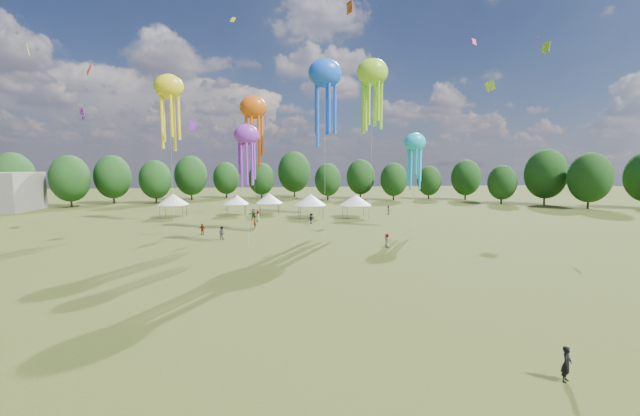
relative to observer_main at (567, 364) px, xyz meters
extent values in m
plane|color=#384416|center=(-9.42, 3.08, -0.82)|extent=(300.00, 300.00, 0.00)
imported|color=black|center=(0.00, 0.00, 0.00)|extent=(0.71, 0.67, 1.63)
imported|color=gray|center=(-18.84, 36.66, 0.04)|extent=(1.05, 0.99, 1.72)
imported|color=gray|center=(-14.48, 52.58, 0.07)|extent=(0.66, 0.93, 1.78)
imported|color=gray|center=(10.32, 58.67, 0.01)|extent=(0.96, 1.02, 1.66)
imported|color=gray|center=(-5.81, 48.77, 0.03)|extent=(1.24, 0.98, 1.69)
imported|color=gray|center=(-21.88, 40.65, -0.04)|extent=(0.97, 0.60, 1.55)
imported|color=gray|center=(-15.30, 55.58, 0.10)|extent=(1.69, 1.41, 1.82)
imported|color=gray|center=(-14.84, 45.35, 0.13)|extent=(0.52, 0.74, 1.89)
imported|color=gray|center=(0.85, 29.17, 0.00)|extent=(0.70, 0.90, 1.63)
cylinder|color=#47474C|center=(-31.64, 57.67, 0.34)|extent=(0.08, 0.08, 2.30)
cylinder|color=#47474C|center=(-31.64, 61.48, 0.34)|extent=(0.08, 0.08, 2.30)
cylinder|color=#47474C|center=(-27.82, 57.67, 0.34)|extent=(0.08, 0.08, 2.30)
cylinder|color=#47474C|center=(-27.82, 61.48, 0.34)|extent=(0.08, 0.08, 2.30)
cube|color=white|center=(-29.73, 59.57, 1.54)|extent=(4.21, 4.21, 0.10)
cone|color=white|center=(-29.73, 59.57, 2.57)|extent=(5.48, 5.48, 1.97)
cylinder|color=#47474C|center=(-20.36, 59.41, 0.24)|extent=(0.08, 0.08, 2.11)
cylinder|color=#47474C|center=(-20.36, 62.78, 0.24)|extent=(0.08, 0.08, 2.11)
cylinder|color=#47474C|center=(-16.99, 59.41, 0.24)|extent=(0.08, 0.08, 2.11)
cylinder|color=#47474C|center=(-16.99, 62.78, 0.24)|extent=(0.08, 0.08, 2.11)
cube|color=white|center=(-18.67, 61.09, 1.35)|extent=(3.77, 3.77, 0.10)
cone|color=white|center=(-18.67, 61.09, 2.30)|extent=(4.91, 4.91, 1.81)
cylinder|color=#47474C|center=(-14.20, 60.15, 0.25)|extent=(0.08, 0.08, 2.14)
cylinder|color=#47474C|center=(-14.20, 63.73, 0.25)|extent=(0.08, 0.08, 2.14)
cylinder|color=#47474C|center=(-10.62, 60.15, 0.25)|extent=(0.08, 0.08, 2.14)
cylinder|color=#47474C|center=(-10.62, 63.73, 0.25)|extent=(0.08, 0.08, 2.14)
cube|color=white|center=(-12.41, 61.94, 1.37)|extent=(3.98, 3.98, 0.10)
cone|color=white|center=(-12.41, 61.94, 2.34)|extent=(5.17, 5.17, 1.83)
cylinder|color=#47474C|center=(-7.06, 54.04, 0.31)|extent=(0.08, 0.08, 2.26)
cylinder|color=#47474C|center=(-7.06, 58.02, 0.31)|extent=(0.08, 0.08, 2.26)
cylinder|color=#47474C|center=(-3.08, 54.04, 0.31)|extent=(0.08, 0.08, 2.26)
cylinder|color=#47474C|center=(-3.08, 58.02, 0.31)|extent=(0.08, 0.08, 2.26)
cube|color=white|center=(-5.07, 56.03, 1.49)|extent=(4.38, 4.38, 0.10)
cone|color=white|center=(-5.07, 56.03, 2.51)|extent=(5.69, 5.69, 1.93)
cylinder|color=#47474C|center=(1.15, 53.35, 0.29)|extent=(0.08, 0.08, 2.20)
cylinder|color=#47474C|center=(1.15, 57.34, 0.29)|extent=(0.08, 0.08, 2.20)
cylinder|color=#47474C|center=(5.13, 53.35, 0.29)|extent=(0.08, 0.08, 2.20)
cylinder|color=#47474C|center=(5.13, 57.34, 0.29)|extent=(0.08, 0.08, 2.20)
cube|color=white|center=(3.14, 55.34, 1.44)|extent=(4.38, 4.38, 0.10)
cone|color=white|center=(3.14, 55.34, 2.43)|extent=(5.70, 5.70, 1.89)
ellipsoid|color=#ED5C0E|center=(-14.66, 41.85, 16.71)|extent=(3.74, 2.62, 3.18)
cylinder|color=beige|center=(-14.66, 41.85, 7.95)|extent=(0.03, 0.03, 17.53)
ellipsoid|color=#1C5EFC|center=(-5.36, 36.81, 20.49)|extent=(4.33, 3.03, 3.68)
cylinder|color=beige|center=(-5.36, 36.81, 9.84)|extent=(0.03, 0.03, 21.30)
ellipsoid|color=#1BC2EB|center=(9.04, 42.23, 12.13)|extent=(3.27, 2.29, 2.78)
cylinder|color=beige|center=(9.04, 42.23, 5.66)|extent=(0.03, 0.03, 12.95)
ellipsoid|color=yellow|center=(-28.11, 52.34, 21.12)|extent=(4.60, 3.22, 3.91)
cylinder|color=beige|center=(-28.11, 52.34, 10.15)|extent=(0.03, 0.03, 21.94)
ellipsoid|color=#A031DD|center=(-15.29, 32.57, 12.31)|extent=(2.89, 2.02, 2.46)
cylinder|color=beige|center=(-15.29, 32.57, 5.75)|extent=(0.03, 0.03, 13.12)
ellipsoid|color=#A3EC26|center=(6.00, 55.52, 25.12)|extent=(5.62, 3.93, 4.78)
cylinder|color=beige|center=(6.00, 55.52, 12.15)|extent=(0.03, 0.03, 25.94)
cube|color=yellow|center=(-17.27, 43.58, 28.82)|extent=(0.87, 0.56, 0.88)
cube|color=#A3EC26|center=(-3.59, 58.93, 24.14)|extent=(0.79, 1.39, 1.72)
cube|color=#1C5EFC|center=(11.46, 69.24, 29.64)|extent=(0.75, 0.65, 0.96)
cube|color=#EE469E|center=(-9.85, 54.32, 15.42)|extent=(0.34, 1.47, 1.64)
cube|color=#A031DD|center=(18.20, 28.76, 23.17)|extent=(0.72, 1.20, 1.28)
cube|color=#A3EC26|center=(17.42, 26.05, 21.57)|extent=(0.45, 0.95, 1.18)
cube|color=#A031DD|center=(-26.53, 63.82, 16.13)|extent=(1.79, 1.46, 1.79)
cube|color=red|center=(-35.00, 40.10, 20.73)|extent=(0.66, 1.39, 1.42)
cube|color=#ED5C0E|center=(2.59, 59.49, 37.34)|extent=(0.81, 1.72, 2.32)
cube|color=#A3EC26|center=(30.36, 58.67, 23.94)|extent=(1.40, 1.80, 2.39)
cube|color=#1BC2EB|center=(11.79, 71.85, 20.24)|extent=(1.23, 0.41, 1.56)
cube|color=#EE469E|center=(11.68, 30.93, 23.36)|extent=(0.64, 0.61, 0.91)
cube|color=#A031DD|center=(-45.21, 62.16, 17.79)|extent=(1.34, 1.41, 1.93)
cube|color=red|center=(-17.40, 60.34, 12.48)|extent=(1.13, 0.37, 1.29)
cube|color=#ED5C0E|center=(26.27, 36.55, 13.12)|extent=(1.09, 1.14, 1.73)
cube|color=#A3EC26|center=(-36.36, 29.46, 20.03)|extent=(0.62, 1.02, 1.33)
cube|color=#1C5EFC|center=(-12.92, 59.40, 16.95)|extent=(0.23, 2.19, 2.45)
cylinder|color=#38281C|center=(-69.57, 83.59, 0.95)|extent=(0.44, 0.44, 3.53)
ellipsoid|color=#1A4015|center=(-69.57, 83.59, 6.03)|extent=(8.83, 8.83, 11.04)
cylinder|color=#38281C|center=(-56.60, 81.26, 0.87)|extent=(0.44, 0.44, 3.36)
ellipsoid|color=#1A4015|center=(-56.60, 81.26, 5.70)|extent=(8.40, 8.40, 10.51)
cylinder|color=#38281C|center=(-50.11, 88.57, 0.89)|extent=(0.44, 0.44, 3.41)
ellipsoid|color=#1A4015|center=(-50.11, 88.57, 5.79)|extent=(8.53, 8.53, 10.66)
cylinder|color=#38281C|center=(-40.02, 88.10, 0.72)|extent=(0.44, 0.44, 3.07)
ellipsoid|color=#1A4015|center=(-40.02, 88.10, 5.12)|extent=(7.66, 7.66, 9.58)
cylinder|color=#38281C|center=(-32.93, 96.41, 0.90)|extent=(0.44, 0.44, 3.43)
ellipsoid|color=#1A4015|center=(-32.93, 96.41, 5.84)|extent=(8.58, 8.58, 10.73)
cylinder|color=#38281C|center=(-24.18, 102.03, 0.66)|extent=(0.44, 0.44, 2.95)
ellipsoid|color=#1A4015|center=(-24.18, 102.03, 4.89)|extent=(7.37, 7.37, 9.21)
cylinder|color=#38281C|center=(-14.12, 98.14, 0.63)|extent=(0.44, 0.44, 2.89)
ellipsoid|color=#1A4015|center=(-14.12, 98.14, 4.79)|extent=(7.23, 7.23, 9.04)
cylinder|color=#38281C|center=(-4.51, 102.56, 1.10)|extent=(0.44, 0.44, 3.84)
ellipsoid|color=#1A4015|center=(-4.51, 102.56, 6.62)|extent=(9.60, 9.60, 11.99)
cylinder|color=#38281C|center=(3.77, 91.52, 0.61)|extent=(0.44, 0.44, 2.84)
ellipsoid|color=#1A4015|center=(3.77, 91.52, 4.69)|extent=(7.11, 7.11, 8.89)
cylinder|color=#38281C|center=(13.51, 94.11, 0.77)|extent=(0.44, 0.44, 3.16)
ellipsoid|color=#1A4015|center=(13.51, 94.11, 5.31)|extent=(7.91, 7.91, 9.88)
cylinder|color=#38281C|center=(21.27, 88.36, 0.63)|extent=(0.44, 0.44, 2.88)
ellipsoid|color=#1A4015|center=(21.27, 88.36, 4.77)|extent=(7.21, 7.21, 9.01)
cylinder|color=#38281C|center=(32.09, 90.32, 0.50)|extent=(0.44, 0.44, 2.63)
ellipsoid|color=#1A4015|center=(32.09, 90.32, 4.28)|extent=(6.57, 6.57, 8.22)
cylinder|color=#38281C|center=(41.09, 86.81, 0.75)|extent=(0.44, 0.44, 3.13)
ellipsoid|color=#1A4015|center=(41.09, 86.81, 5.24)|extent=(7.81, 7.81, 9.77)
cylinder|color=#38281C|center=(44.22, 74.89, 0.54)|extent=(0.44, 0.44, 2.72)
ellipsoid|color=#1A4015|center=(44.22, 74.89, 4.45)|extent=(6.80, 6.80, 8.50)
cylinder|color=#38281C|center=(53.54, 72.00, 1.09)|extent=(0.44, 0.44, 3.81)
ellipsoid|color=#1A4015|center=(53.54, 72.00, 6.57)|extent=(9.52, 9.52, 11.90)
cylinder|color=#38281C|center=(57.15, 62.87, 0.94)|extent=(0.44, 0.44, 3.51)
ellipsoid|color=#1A4015|center=(57.15, 62.87, 5.99)|extent=(8.78, 8.78, 10.97)
camera|label=1|loc=(-13.28, -15.26, 8.91)|focal=22.37mm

